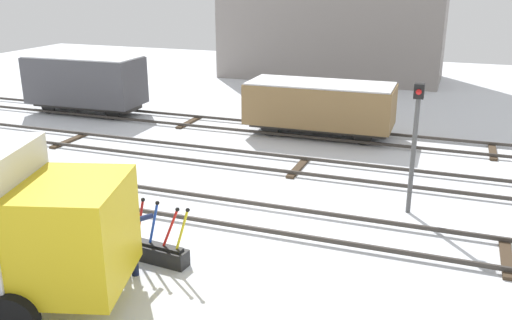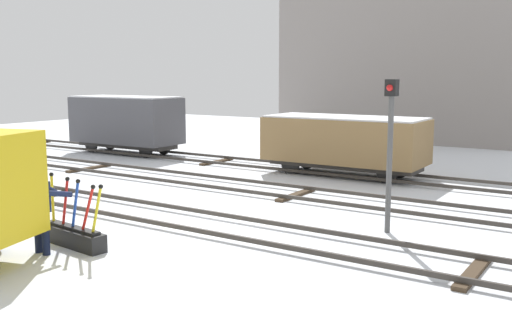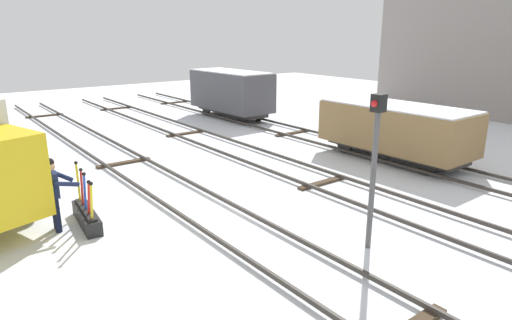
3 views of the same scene
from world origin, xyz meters
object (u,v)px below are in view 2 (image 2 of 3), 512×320
rail_worker (41,203)px  freight_car_far_end (126,121)px  switch_lever_frame (73,234)px  freight_car_back_track (344,141)px  signal_post (390,138)px

rail_worker → freight_car_far_end: 14.82m
switch_lever_frame → freight_car_back_track: freight_car_back_track is taller
switch_lever_frame → signal_post: size_ratio=0.58×
switch_lever_frame → rail_worker: bearing=-93.3°
freight_car_back_track → freight_car_far_end: freight_car_far_end is taller
switch_lever_frame → freight_car_back_track: (1.01, 10.77, 0.96)m
freight_car_back_track → freight_car_far_end: size_ratio=1.08×
switch_lever_frame → rail_worker: rail_worker is taller
signal_post → freight_car_far_end: 15.80m
rail_worker → freight_car_back_track: bearing=90.1°
switch_lever_frame → freight_car_far_end: freight_car_far_end is taller
rail_worker → signal_post: signal_post is taller
rail_worker → freight_car_back_track: 11.46m
freight_car_back_track → freight_car_far_end: bearing=179.1°
switch_lever_frame → freight_car_back_track: size_ratio=0.36×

